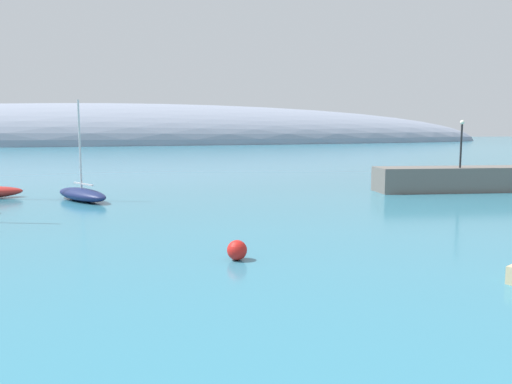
{
  "coord_description": "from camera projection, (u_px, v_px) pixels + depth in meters",
  "views": [
    {
      "loc": [
        -8.95,
        -2.79,
        5.27
      ],
      "look_at": [
        0.96,
        25.42,
        1.59
      ],
      "focal_mm": 35.62,
      "sensor_mm": 36.0,
      "label": 1
    }
  ],
  "objects": [
    {
      "name": "sailboat_navy_outer_mooring",
      "position": [
        82.0,
        194.0,
        37.72
      ],
      "size": [
        4.44,
        6.69,
        7.44
      ],
      "rotation": [
        0.0,
        0.0,
        2.01
      ],
      "color": "navy",
      "rests_on": "water"
    },
    {
      "name": "harbor_lamp_post",
      "position": [
        461.0,
        138.0,
        42.11
      ],
      "size": [
        0.36,
        0.36,
        3.96
      ],
      "color": "black",
      "rests_on": "breakwater_rocks"
    },
    {
      "name": "breakwater_rocks",
      "position": [
        470.0,
        179.0,
        43.68
      ],
      "size": [
        16.82,
        6.79,
        2.09
      ],
      "primitive_type": "cube",
      "rotation": [
        0.0,
        0.0,
        -0.22
      ],
      "color": "#66605B",
      "rests_on": "ground"
    },
    {
      "name": "distant_ridge",
      "position": [
        146.0,
        143.0,
        193.23
      ],
      "size": [
        305.89,
        63.63,
        29.82
      ],
      "primitive_type": "ellipsoid",
      "color": "gray",
      "rests_on": "ground"
    },
    {
      "name": "mooring_buoy_red",
      "position": [
        237.0,
        250.0,
        20.58
      ],
      "size": [
        0.82,
        0.82,
        0.82
      ],
      "primitive_type": "sphere",
      "color": "red",
      "rests_on": "water"
    }
  ]
}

